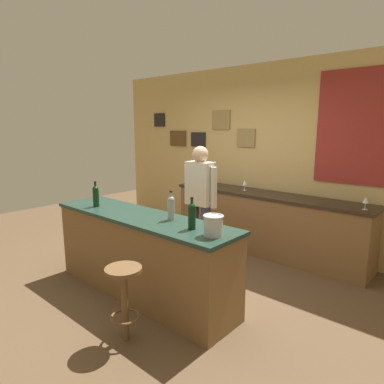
# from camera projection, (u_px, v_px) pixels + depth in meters

# --- Properties ---
(ground_plane) EXTENTS (10.00, 10.00, 0.00)m
(ground_plane) POSITION_uv_depth(u_px,v_px,m) (168.00, 281.00, 4.15)
(ground_plane) COLOR brown
(back_wall) EXTENTS (6.00, 0.09, 2.80)m
(back_wall) POSITION_uv_depth(u_px,v_px,m) (259.00, 155.00, 5.35)
(back_wall) COLOR tan
(back_wall) RESTS_ON ground_plane
(bar_counter) EXTENTS (2.41, 0.60, 0.92)m
(bar_counter) POSITION_uv_depth(u_px,v_px,m) (141.00, 255.00, 3.77)
(bar_counter) COLOR brown
(bar_counter) RESTS_ON ground_plane
(side_counter) EXTENTS (3.00, 0.56, 0.90)m
(side_counter) POSITION_uv_depth(u_px,v_px,m) (266.00, 223.00, 5.02)
(side_counter) COLOR brown
(side_counter) RESTS_ON ground_plane
(bartender) EXTENTS (0.52, 0.21, 1.62)m
(bartender) POSITION_uv_depth(u_px,v_px,m) (200.00, 199.00, 4.41)
(bartender) COLOR #384766
(bartender) RESTS_ON ground_plane
(bar_stool) EXTENTS (0.32, 0.32, 0.68)m
(bar_stool) POSITION_uv_depth(u_px,v_px,m) (124.00, 291.00, 2.94)
(bar_stool) COLOR brown
(bar_stool) RESTS_ON ground_plane
(wine_bottle_a) EXTENTS (0.07, 0.07, 0.31)m
(wine_bottle_a) POSITION_uv_depth(u_px,v_px,m) (96.00, 195.00, 4.04)
(wine_bottle_a) COLOR black
(wine_bottle_a) RESTS_ON bar_counter
(wine_bottle_b) EXTENTS (0.07, 0.07, 0.31)m
(wine_bottle_b) POSITION_uv_depth(u_px,v_px,m) (171.00, 207.00, 3.47)
(wine_bottle_b) COLOR #999E99
(wine_bottle_b) RESTS_ON bar_counter
(wine_bottle_c) EXTENTS (0.07, 0.07, 0.31)m
(wine_bottle_c) POSITION_uv_depth(u_px,v_px,m) (192.00, 215.00, 3.16)
(wine_bottle_c) COLOR black
(wine_bottle_c) RESTS_ON bar_counter
(ice_bucket) EXTENTS (0.19, 0.19, 0.19)m
(ice_bucket) POSITION_uv_depth(u_px,v_px,m) (213.00, 225.00, 2.97)
(ice_bucket) COLOR #B7BABF
(ice_bucket) RESTS_ON bar_counter
(wine_glass_a) EXTENTS (0.07, 0.07, 0.16)m
(wine_glass_a) POSITION_uv_depth(u_px,v_px,m) (245.00, 183.00, 5.17)
(wine_glass_a) COLOR silver
(wine_glass_a) RESTS_ON side_counter
(wine_glass_b) EXTENTS (0.07, 0.07, 0.16)m
(wine_glass_b) POSITION_uv_depth(u_px,v_px,m) (366.00, 200.00, 3.98)
(wine_glass_b) COLOR silver
(wine_glass_b) RESTS_ON side_counter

